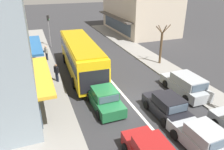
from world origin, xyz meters
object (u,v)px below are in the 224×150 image
at_px(traffic_light_downstreet, 49,26).
at_px(pedestrian_with_handbag_near, 46,52).
at_px(pedestrian_browsing_midblock, 56,72).
at_px(hatchback_behind_bus_near, 166,106).
at_px(city_bus, 81,55).
at_px(street_tree_right, 161,46).
at_px(sedan_adjacent_lane_lead, 204,140).
at_px(parked_wagon_kerb_second, 186,85).
at_px(sedan_queue_far_back, 104,99).

xyz_separation_m(traffic_light_downstreet, pedestrian_with_handbag_near, (-1.02, -5.45, -1.79)).
bearing_deg(pedestrian_with_handbag_near, pedestrian_browsing_midblock, -86.99).
distance_m(hatchback_behind_bus_near, pedestrian_browsing_midblock, 9.88).
bearing_deg(city_bus, street_tree_right, -3.73).
bearing_deg(pedestrian_with_handbag_near, sedan_adjacent_lane_lead, -69.19).
height_order(street_tree_right, pedestrian_with_handbag_near, street_tree_right).
bearing_deg(sedan_adjacent_lane_lead, parked_wagon_kerb_second, 60.52).
relative_size(sedan_adjacent_lane_lead, traffic_light_downstreet, 1.01).
relative_size(hatchback_behind_bus_near, sedan_adjacent_lane_lead, 0.87).
xyz_separation_m(city_bus, sedan_adjacent_lane_lead, (3.68, -12.52, -1.22)).
bearing_deg(sedan_queue_far_back, city_bus, 90.92).
relative_size(sedan_adjacent_lane_lead, pedestrian_with_handbag_near, 2.61).
relative_size(sedan_queue_far_back, traffic_light_downstreet, 1.01).
relative_size(sedan_queue_far_back, pedestrian_browsing_midblock, 2.59).
bearing_deg(sedan_adjacent_lane_lead, city_bus, 106.39).
distance_m(hatchback_behind_bus_near, sedan_adjacent_lane_lead, 3.47).
relative_size(sedan_adjacent_lane_lead, parked_wagon_kerb_second, 0.95).
distance_m(sedan_adjacent_lane_lead, pedestrian_with_handbag_near, 18.41).
relative_size(city_bus, pedestrian_with_handbag_near, 6.72).
relative_size(parked_wagon_kerb_second, pedestrian_with_handbag_near, 2.76).
bearing_deg(city_bus, sedan_adjacent_lane_lead, -73.61).
bearing_deg(parked_wagon_kerb_second, pedestrian_browsing_midblock, 149.39).
bearing_deg(parked_wagon_kerb_second, traffic_light_downstreet, 117.02).
height_order(hatchback_behind_bus_near, traffic_light_downstreet, traffic_light_downstreet).
bearing_deg(parked_wagon_kerb_second, street_tree_right, 75.88).
bearing_deg(traffic_light_downstreet, city_bus, -79.71).
relative_size(city_bus, hatchback_behind_bus_near, 2.95).
distance_m(traffic_light_downstreet, street_tree_right, 14.86).
relative_size(hatchback_behind_bus_near, pedestrian_browsing_midblock, 2.28).
distance_m(city_bus, sedan_queue_far_back, 6.67).
relative_size(sedan_queue_far_back, pedestrian_with_handbag_near, 2.59).
bearing_deg(pedestrian_browsing_midblock, sedan_adjacent_lane_lead, -60.88).
relative_size(hatchback_behind_bus_near, pedestrian_with_handbag_near, 2.28).
height_order(hatchback_behind_bus_near, sedan_adjacent_lane_lead, hatchback_behind_bus_near).
distance_m(sedan_queue_far_back, pedestrian_browsing_midblock, 5.85).
height_order(sedan_adjacent_lane_lead, traffic_light_downstreet, traffic_light_downstreet).
xyz_separation_m(street_tree_right, pedestrian_with_handbag_near, (-11.31, 5.24, -1.00)).
distance_m(parked_wagon_kerb_second, pedestrian_with_handbag_near, 15.13).
bearing_deg(city_bus, hatchback_behind_bus_near, -68.06).
xyz_separation_m(traffic_light_downstreet, pedestrian_browsing_midblock, (-0.70, -11.49, -1.79)).
bearing_deg(street_tree_right, hatchback_behind_bus_near, -119.49).
height_order(sedan_queue_far_back, pedestrian_browsing_midblock, pedestrian_browsing_midblock).
relative_size(hatchback_behind_bus_near, parked_wagon_kerb_second, 0.82).
distance_m(city_bus, hatchback_behind_bus_near, 9.83).
relative_size(sedan_queue_far_back, street_tree_right, 0.98).
height_order(traffic_light_downstreet, pedestrian_with_handbag_near, traffic_light_downstreet).
height_order(hatchback_behind_bus_near, pedestrian_with_handbag_near, pedestrian_with_handbag_near).
bearing_deg(sedan_queue_far_back, sedan_adjacent_lane_lead, -59.04).
bearing_deg(pedestrian_browsing_midblock, sedan_queue_far_back, -63.08).
bearing_deg(street_tree_right, sedan_queue_far_back, -144.27).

